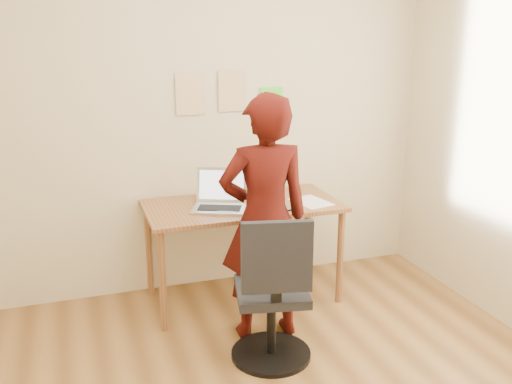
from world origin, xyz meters
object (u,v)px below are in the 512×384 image
object	(u,v)px
desk	(243,215)
office_chair	(273,301)
laptop	(220,200)
person	(264,219)
phone	(286,208)

from	to	relation	value
desk	office_chair	size ratio (longest dim) A/B	1.47
office_chair	desk	bearing A→B (deg)	96.28
desk	laptop	xyz separation A→B (m)	(-0.18, -0.04, 0.14)
office_chair	person	distance (m)	0.53
phone	person	xyz separation A→B (m)	(-0.27, -0.33, 0.06)
desk	phone	size ratio (longest dim) A/B	10.63
laptop	person	distance (m)	0.53
office_chair	laptop	bearing A→B (deg)	108.13
desk	person	world-z (taller)	person
desk	office_chair	bearing A→B (deg)	-95.98
desk	office_chair	world-z (taller)	office_chair
phone	office_chair	bearing A→B (deg)	-136.86
laptop	office_chair	distance (m)	0.94
desk	office_chair	distance (m)	0.93
phone	person	bearing A→B (deg)	-149.82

